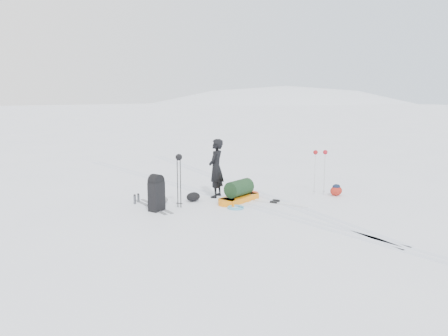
{
  "coord_description": "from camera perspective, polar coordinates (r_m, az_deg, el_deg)",
  "views": [
    {
      "loc": [
        -7.15,
        -9.23,
        2.95
      ],
      "look_at": [
        -0.3,
        0.06,
        0.95
      ],
      "focal_mm": 35.0,
      "sensor_mm": 36.0,
      "label": 1
    }
  ],
  "objects": [
    {
      "name": "stuff_sack",
      "position": [
        12.04,
        -4.04,
        -3.77
      ],
      "size": [
        0.45,
        0.37,
        0.25
      ],
      "rotation": [
        0.0,
        0.0,
        -0.2
      ],
      "color": "black",
      "rests_on": "ground"
    },
    {
      "name": "ski_tracks",
      "position": [
        13.08,
        1.12,
        -3.19
      ],
      "size": [
        3.38,
        17.97,
        0.01
      ],
      "color": "silver",
      "rests_on": "ground"
    },
    {
      "name": "rope_coil",
      "position": [
        11.32,
        1.52,
        -5.14
      ],
      "size": [
        0.52,
        0.52,
        0.05
      ],
      "rotation": [
        0.0,
        0.0,
        0.2
      ],
      "color": "#52AAC8",
      "rests_on": "ground"
    },
    {
      "name": "touring_skis_white",
      "position": [
        11.94,
        6.66,
        -4.47
      ],
      "size": [
        1.04,
        1.84,
        0.07
      ],
      "rotation": [
        0.0,
        0.0,
        -1.14
      ],
      "color": "silver",
      "rests_on": "ground"
    },
    {
      "name": "expedition_rucksack",
      "position": [
        11.18,
        -8.74,
        -3.29
      ],
      "size": [
        0.85,
        0.87,
        0.94
      ],
      "rotation": [
        0.0,
        0.0,
        0.34
      ],
      "color": "black",
      "rests_on": "ground"
    },
    {
      "name": "ski_poles_black",
      "position": [
        11.23,
        -5.91,
        0.56
      ],
      "size": [
        0.17,
        0.18,
        1.41
      ],
      "rotation": [
        0.0,
        0.0,
        -0.06
      ],
      "color": "black",
      "rests_on": "ground"
    },
    {
      "name": "small_daypack",
      "position": [
        13.06,
        14.44,
        -2.81
      ],
      "size": [
        0.48,
        0.43,
        0.34
      ],
      "rotation": [
        0.0,
        0.0,
        -0.41
      ],
      "color": "maroon",
      "rests_on": "ground"
    },
    {
      "name": "pulk_sled",
      "position": [
        11.99,
        1.99,
        -3.3
      ],
      "size": [
        1.61,
        0.83,
        0.59
      ],
      "rotation": [
        0.0,
        0.0,
        0.26
      ],
      "color": "orange",
      "rests_on": "ground"
    },
    {
      "name": "thermos_pair",
      "position": [
        12.04,
        -11.36,
        -3.95
      ],
      "size": [
        0.24,
        0.19,
        0.26
      ],
      "rotation": [
        0.0,
        0.0,
        -0.16
      ],
      "color": "#4F5055",
      "rests_on": "ground"
    },
    {
      "name": "ski_poles_silver",
      "position": [
        12.91,
        12.46,
        1.37
      ],
      "size": [
        0.38,
        0.28,
        1.32
      ],
      "rotation": [
        0.0,
        0.0,
        -0.38
      ],
      "color": "silver",
      "rests_on": "ground"
    },
    {
      "name": "touring_skis_grey",
      "position": [
        11.61,
        -9.22,
        -4.95
      ],
      "size": [
        0.31,
        1.79,
        0.07
      ],
      "rotation": [
        0.0,
        0.0,
        1.54
      ],
      "color": "gray",
      "rests_on": "ground"
    },
    {
      "name": "ground",
      "position": [
        12.04,
        1.34,
        -4.35
      ],
      "size": [
        200.0,
        200.0,
        0.0
      ],
      "primitive_type": "plane",
      "color": "white",
      "rests_on": "ground"
    },
    {
      "name": "skier",
      "position": [
        12.35,
        -1.04,
        -0.03
      ],
      "size": [
        0.73,
        0.67,
        1.67
      ],
      "primitive_type": "imported",
      "rotation": [
        0.0,
        0.0,
        3.75
      ],
      "color": "black",
      "rests_on": "ground"
    }
  ]
}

